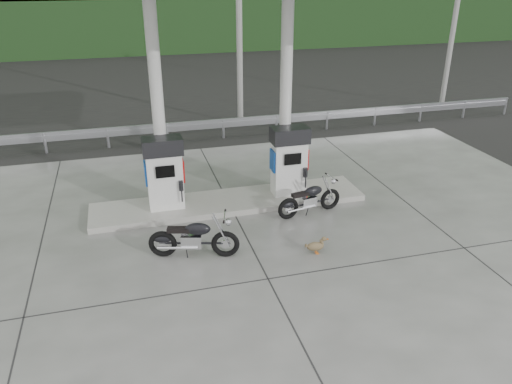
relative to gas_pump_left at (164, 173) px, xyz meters
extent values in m
plane|color=black|center=(1.60, -2.50, -1.07)|extent=(160.00, 160.00, 0.00)
cube|color=#60605B|center=(1.60, -2.50, -1.06)|extent=(18.00, 14.00, 0.02)
cube|color=#9C9A91|center=(1.60, 0.00, -0.98)|extent=(7.00, 1.40, 0.15)
cylinder|color=white|center=(0.00, 0.40, 1.60)|extent=(0.30, 0.30, 5.00)
cylinder|color=white|center=(3.20, 0.40, 1.60)|extent=(0.30, 0.30, 5.00)
cube|color=black|center=(1.60, 9.00, -1.07)|extent=(60.00, 7.00, 0.01)
cylinder|color=gray|center=(3.60, 7.00, 2.93)|extent=(0.22, 0.22, 8.00)
cylinder|color=gray|center=(12.60, 7.00, 2.93)|extent=(0.22, 0.22, 8.00)
cube|color=black|center=(1.60, 27.50, 1.93)|extent=(80.00, 6.00, 6.00)
camera|label=1|loc=(-0.82, -11.41, 4.60)|focal=35.00mm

